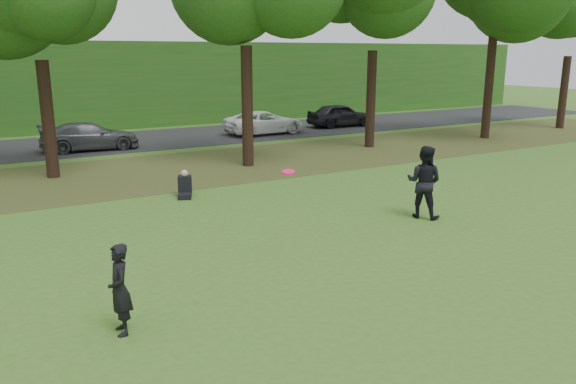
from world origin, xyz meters
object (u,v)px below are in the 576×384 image
object	(u,v)px
frisbee	(288,172)
player_right	(424,182)
player_left	(120,290)
seated_person	(185,187)

from	to	relation	value
frisbee	player_right	bearing A→B (deg)	13.04
player_left	seated_person	bearing A→B (deg)	156.91
frisbee	seated_person	xyz separation A→B (m)	(0.08, 6.53, -1.68)
player_right	frisbee	distance (m)	5.11
player_right	seated_person	size ratio (longest dim) A/B	2.36
player_right	player_left	bearing A→B (deg)	74.26
seated_person	frisbee	bearing A→B (deg)	-68.10
frisbee	player_left	bearing A→B (deg)	-161.13
frisbee	seated_person	distance (m)	6.75
player_left	player_right	size ratio (longest dim) A/B	0.76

